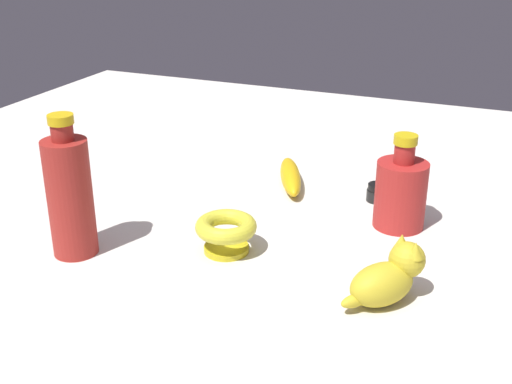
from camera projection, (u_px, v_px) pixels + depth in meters
ground at (256, 236)px, 1.16m from camera, size 2.00×2.00×0.00m
nail_polish_jar at (378, 193)px, 1.29m from camera, size 0.04×0.04×0.03m
bottle_short at (401, 192)px, 1.17m from camera, size 0.09×0.09×0.17m
bottle_tall at (70, 195)px, 1.06m from camera, size 0.07×0.07×0.24m
banana at (290, 176)px, 1.36m from camera, size 0.12×0.19×0.04m
cat_figurine at (389, 277)px, 0.95m from camera, size 0.11×0.12×0.10m
bowl at (226, 230)px, 1.09m from camera, size 0.10×0.10×0.06m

